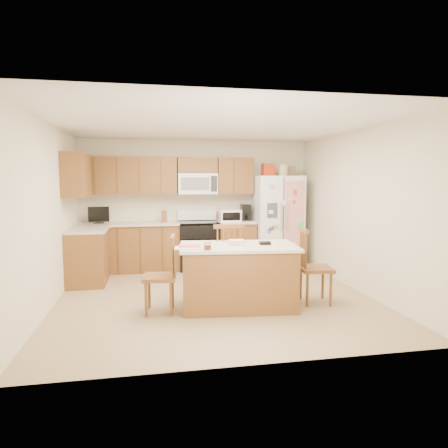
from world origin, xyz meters
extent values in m
plane|color=tan|center=(0.00, 0.00, 0.00)|extent=(4.50, 4.50, 0.00)
cube|color=beige|center=(0.00, 2.25, 1.25)|extent=(4.50, 0.10, 2.50)
cube|color=beige|center=(0.00, -2.25, 1.25)|extent=(4.50, 0.10, 2.50)
cube|color=beige|center=(-2.25, 0.00, 1.25)|extent=(0.10, 4.50, 2.50)
cube|color=beige|center=(2.25, 0.00, 1.25)|extent=(0.10, 4.50, 2.50)
cube|color=white|center=(0.00, 0.00, 2.50)|extent=(4.50, 4.50, 0.04)
cube|color=brown|center=(-1.31, 1.95, 0.44)|extent=(1.87, 0.60, 0.88)
cube|color=brown|center=(0.74, 1.95, 0.44)|extent=(0.72, 0.60, 0.88)
cube|color=brown|center=(-1.95, 1.17, 0.44)|extent=(0.60, 0.95, 0.88)
cube|color=beige|center=(-1.31, 1.94, 0.90)|extent=(1.87, 0.64, 0.04)
cube|color=beige|center=(0.74, 1.94, 0.90)|extent=(0.72, 0.64, 0.04)
cube|color=beige|center=(-1.94, 1.17, 0.90)|extent=(0.64, 0.95, 0.04)
cube|color=brown|center=(-1.32, 2.08, 1.80)|extent=(1.85, 0.33, 0.70)
cube|color=brown|center=(0.75, 2.08, 1.80)|extent=(0.70, 0.33, 0.70)
cube|color=brown|center=(0.00, 2.08, 2.00)|extent=(0.76, 0.33, 0.29)
cube|color=brown|center=(-2.08, 1.17, 1.80)|extent=(0.33, 0.95, 0.70)
cube|color=#583714|center=(-1.90, 1.92, 1.80)|extent=(0.02, 0.01, 0.66)
cube|color=#583714|center=(-1.90, 1.65, 0.44)|extent=(0.02, 0.01, 0.84)
cube|color=#583714|center=(-1.50, 1.92, 1.80)|extent=(0.02, 0.01, 0.66)
cube|color=#583714|center=(-1.50, 1.65, 0.44)|extent=(0.02, 0.01, 0.84)
cube|color=#583714|center=(-1.10, 1.92, 1.80)|extent=(0.02, 0.01, 0.66)
cube|color=#583714|center=(-1.10, 1.65, 0.44)|extent=(0.02, 0.01, 0.84)
cube|color=#583714|center=(-0.70, 1.92, 1.80)|extent=(0.01, 0.01, 0.66)
cube|color=#583714|center=(-0.70, 1.65, 0.44)|extent=(0.01, 0.01, 0.84)
cube|color=#583714|center=(0.70, 1.92, 1.80)|extent=(0.01, 0.01, 0.66)
cube|color=#583714|center=(0.70, 1.65, 0.44)|extent=(0.01, 0.01, 0.84)
cube|color=white|center=(0.00, 2.06, 1.65)|extent=(0.76, 0.38, 0.40)
cube|color=slate|center=(-0.06, 1.86, 1.65)|extent=(0.54, 0.01, 0.24)
cube|color=#262626|center=(0.30, 1.86, 1.65)|extent=(0.12, 0.01, 0.30)
cube|color=brown|center=(-0.65, 1.95, 1.03)|extent=(0.10, 0.14, 0.22)
cube|color=black|center=(-1.85, 1.97, 0.93)|extent=(0.18, 0.12, 0.02)
cube|color=black|center=(-1.85, 1.97, 1.09)|extent=(0.38, 0.03, 0.28)
cube|color=#C5582F|center=(0.58, 2.03, 1.01)|extent=(0.35, 0.22, 0.18)
cube|color=white|center=(0.60, 1.80, 1.04)|extent=(0.40, 0.28, 0.23)
cube|color=black|center=(0.60, 1.66, 1.04)|extent=(0.34, 0.01, 0.15)
cube|color=black|center=(0.96, 2.00, 1.08)|extent=(0.18, 0.22, 0.32)
cylinder|color=black|center=(0.96, 1.93, 1.01)|extent=(0.12, 0.12, 0.12)
cube|color=black|center=(0.00, 1.93, 0.44)|extent=(0.76, 0.64, 0.88)
cube|color=black|center=(0.00, 1.60, 0.42)|extent=(0.68, 0.01, 0.42)
cube|color=black|center=(0.00, 1.93, 0.91)|extent=(0.76, 0.64, 0.03)
cube|color=white|center=(0.00, 2.19, 1.03)|extent=(0.76, 0.10, 0.20)
cube|color=white|center=(1.57, 1.88, 0.90)|extent=(0.90, 0.75, 1.80)
cube|color=#4C4C4C|center=(1.57, 1.49, 0.90)|extent=(0.02, 0.01, 1.75)
cube|color=silver|center=(1.52, 1.47, 1.05)|extent=(0.02, 0.03, 0.55)
cube|color=silver|center=(1.62, 1.47, 1.05)|extent=(0.02, 0.03, 0.55)
cube|color=#3F3F44|center=(1.35, 1.49, 1.15)|extent=(0.20, 0.01, 0.28)
cube|color=#D84C59|center=(1.77, 1.49, 1.05)|extent=(0.42, 0.01, 1.30)
cube|color=#A82D11|center=(1.37, 1.88, 1.92)|extent=(0.22, 0.22, 0.24)
cylinder|color=#C3B681|center=(1.67, 1.82, 1.91)|extent=(0.18, 0.18, 0.22)
cube|color=#7D644F|center=(1.85, 1.96, 1.89)|extent=(0.18, 0.20, 0.18)
cube|color=brown|center=(0.24, -0.53, 0.41)|extent=(1.55, 0.97, 0.81)
cube|color=beige|center=(0.24, -0.53, 0.83)|extent=(1.64, 1.06, 0.04)
cylinder|color=#A82D11|center=(-0.22, -0.83, 0.88)|extent=(0.08, 0.08, 0.06)
cylinder|color=white|center=(-0.22, -0.83, 0.90)|extent=(0.09, 0.09, 0.09)
cube|color=beige|center=(0.22, -0.54, 0.89)|extent=(0.21, 0.17, 0.07)
cube|color=black|center=(0.60, -0.55, 0.87)|extent=(0.16, 0.13, 0.04)
cube|color=white|center=(-0.47, -0.68, 0.86)|extent=(0.32, 0.27, 0.01)
cube|color=#D84C4C|center=(-0.43, -0.60, 0.87)|extent=(0.28, 0.22, 0.01)
cylinder|color=white|center=(-0.04, -0.76, 0.86)|extent=(0.14, 0.04, 0.01)
cube|color=brown|center=(-0.82, -0.57, 0.47)|extent=(0.46, 0.48, 0.05)
cylinder|color=brown|center=(-0.95, -0.38, 0.22)|extent=(0.04, 0.04, 0.45)
cylinder|color=brown|center=(-0.99, -0.73, 0.22)|extent=(0.04, 0.04, 0.45)
cylinder|color=brown|center=(-0.64, -0.41, 0.22)|extent=(0.04, 0.04, 0.45)
cylinder|color=brown|center=(-0.68, -0.76, 0.22)|extent=(0.04, 0.04, 0.45)
cylinder|color=brown|center=(-0.62, -0.43, 0.74)|extent=(0.02, 0.02, 0.50)
cylinder|color=brown|center=(-0.63, -0.51, 0.74)|extent=(0.02, 0.02, 0.50)
cylinder|color=brown|center=(-0.64, -0.59, 0.74)|extent=(0.02, 0.02, 0.50)
cylinder|color=brown|center=(-0.65, -0.66, 0.74)|extent=(0.02, 0.02, 0.50)
cylinder|color=brown|center=(-0.66, -0.74, 0.74)|extent=(0.02, 0.02, 0.50)
cube|color=brown|center=(-0.64, -0.59, 0.98)|extent=(0.09, 0.42, 0.05)
cube|color=brown|center=(0.19, 0.06, 0.50)|extent=(0.48, 0.46, 0.05)
cylinder|color=brown|center=(0.37, 0.23, 0.24)|extent=(0.04, 0.04, 0.48)
cylinder|color=brown|center=(-0.01, 0.22, 0.24)|extent=(0.04, 0.04, 0.48)
cylinder|color=brown|center=(0.38, -0.10, 0.24)|extent=(0.04, 0.04, 0.48)
cylinder|color=brown|center=(0.00, -0.11, 0.24)|extent=(0.04, 0.04, 0.48)
cylinder|color=brown|center=(0.36, -0.13, 0.79)|extent=(0.02, 0.02, 0.54)
cylinder|color=brown|center=(0.28, -0.13, 0.79)|extent=(0.02, 0.02, 0.54)
cylinder|color=brown|center=(0.19, -0.13, 0.79)|extent=(0.02, 0.02, 0.54)
cylinder|color=brown|center=(0.11, -0.13, 0.79)|extent=(0.02, 0.02, 0.54)
cylinder|color=brown|center=(0.03, -0.13, 0.79)|extent=(0.02, 0.02, 0.54)
cube|color=brown|center=(0.19, -0.13, 1.06)|extent=(0.45, 0.05, 0.06)
cube|color=brown|center=(1.35, -0.55, 0.49)|extent=(0.49, 0.51, 0.05)
cylinder|color=brown|center=(1.48, -0.75, 0.23)|extent=(0.04, 0.04, 0.47)
cylinder|color=brown|center=(1.53, -0.39, 0.23)|extent=(0.04, 0.04, 0.47)
cylinder|color=brown|center=(1.16, -0.71, 0.23)|extent=(0.04, 0.04, 0.47)
cylinder|color=brown|center=(1.21, -0.34, 0.23)|extent=(0.04, 0.04, 0.47)
cylinder|color=brown|center=(1.15, -0.68, 0.77)|extent=(0.02, 0.02, 0.52)
cylinder|color=brown|center=(1.16, -0.60, 0.77)|extent=(0.02, 0.02, 0.52)
cylinder|color=brown|center=(1.17, -0.52, 0.77)|extent=(0.02, 0.02, 0.52)
cylinder|color=brown|center=(1.18, -0.44, 0.77)|extent=(0.02, 0.02, 0.52)
cylinder|color=brown|center=(1.19, -0.36, 0.77)|extent=(0.02, 0.02, 0.52)
cube|color=brown|center=(1.17, -0.52, 1.03)|extent=(0.10, 0.43, 0.05)
camera|label=1|loc=(-0.92, -5.69, 1.72)|focal=32.00mm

